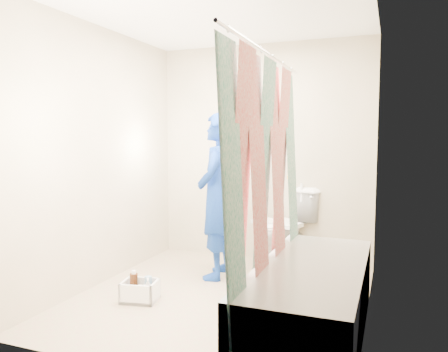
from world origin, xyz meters
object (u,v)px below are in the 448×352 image
at_px(bathtub, 311,297).
at_px(toilet, 284,228).
at_px(plumber, 217,196).
at_px(cleaning_caddy, 141,292).

distance_m(bathtub, toilet, 1.61).
height_order(toilet, plumber, plumber).
height_order(bathtub, cleaning_caddy, bathtub).
bearing_deg(toilet, cleaning_caddy, -100.31).
xyz_separation_m(bathtub, toilet, (-0.55, 1.51, 0.15)).
bearing_deg(cleaning_caddy, plumber, 56.24).
distance_m(toilet, plumber, 0.86).
bearing_deg(bathtub, toilet, 110.07).
bearing_deg(plumber, bathtub, 41.77).
height_order(toilet, cleaning_caddy, toilet).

